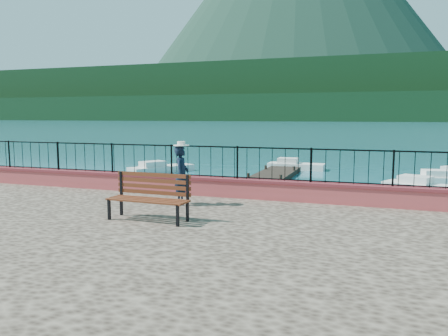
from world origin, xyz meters
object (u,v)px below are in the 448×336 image
Objects in this scene: person at (182,175)px; boat_0 at (152,182)px; park_bench at (149,207)px; boat_2 at (448,177)px; boat_3 at (162,166)px; boat_1 at (428,185)px; boat_4 at (296,164)px.

boat_0 is at bearing 22.88° from person.
park_bench is 0.51× the size of boat_2.
boat_3 is at bearing 171.07° from boat_2.
boat_1 and boat_2 have the same top height.
park_bench is at bearing -92.66° from boat_1.
person is at bearing -118.81° from boat_3.
person is 0.46× the size of boat_0.
boat_3 is (-16.88, -0.53, 0.00)m from boat_2.
boat_2 is 1.04× the size of boat_4.
boat_1 is 3.51m from boat_2.
boat_0 is 13.33m from boat_1.
person is at bearing -131.54° from boat_2.
boat_4 is at bearing 91.94° from park_bench.
boat_2 is at bearing 64.13° from park_bench.
park_bench is 0.46× the size of boat_3.
boat_2 is 0.91× the size of boat_3.
park_bench is 0.50× the size of boat_1.
person reaches higher than boat_1.
boat_2 is (8.80, 16.81, -1.12)m from park_bench.
park_bench is 18.20m from boat_3.
boat_0 is at bearing -138.68° from boat_1.
boat_0 and boat_4 have the same top height.
boat_2 is (14.19, 6.73, 0.00)m from boat_0.
person is 9.85m from boat_0.
park_bench is at bearing -88.82° from boat_4.
boat_3 is at bearing 118.16° from park_bench.
park_bench is 2.03m from person.
boat_2 and boat_3 have the same top height.
boat_1 and boat_4 have the same top height.
boat_0 is 0.88× the size of boat_1.
boat_0 is 6.75m from boat_3.
boat_4 is at bearing 162.59° from boat_1.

